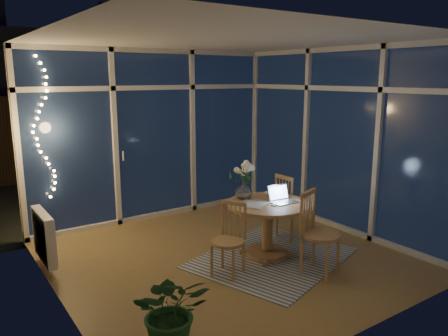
{
  "coord_description": "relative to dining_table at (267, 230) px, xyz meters",
  "views": [
    {
      "loc": [
        -2.9,
        -4.16,
        2.2
      ],
      "look_at": [
        0.12,
        0.25,
        1.07
      ],
      "focal_mm": 35.0,
      "sensor_mm": 36.0,
      "label": 1
    }
  ],
  "objects": [
    {
      "name": "potted_plant",
      "position": [
        -1.96,
        -1.23,
        0.04
      ],
      "size": [
        0.68,
        0.65,
        0.76
      ],
      "primitive_type": "imported",
      "rotation": [
        0.0,
        0.0,
        -0.41
      ],
      "color": "#1B4E23",
      "rests_on": "floor"
    },
    {
      "name": "wall_front",
      "position": [
        -0.42,
        -1.75,
        0.96
      ],
      "size": [
        4.0,
        0.04,
        2.6
      ],
      "primitive_type": "cube",
      "color": "silver",
      "rests_on": "floor"
    },
    {
      "name": "neighbour_roof",
      "position": [
        -0.12,
        8.75,
        1.86
      ],
      "size": [
        7.0,
        3.0,
        2.2
      ],
      "primitive_type": "cube",
      "color": "#2E3138",
      "rests_on": "ground"
    },
    {
      "name": "chair_right",
      "position": [
        0.68,
        0.29,
        0.12
      ],
      "size": [
        0.43,
        0.43,
        0.92
      ],
      "primitive_type": "cube",
      "rotation": [
        0.0,
        0.0,
        1.59
      ],
      "color": "#9B7646",
      "rests_on": "floor"
    },
    {
      "name": "window_wall_right",
      "position": [
        1.54,
        0.25,
        0.96
      ],
      "size": [
        0.1,
        4.0,
        2.6
      ],
      "primitive_type": "cube",
      "color": "silver",
      "rests_on": "floor"
    },
    {
      "name": "laptop",
      "position": [
        0.16,
        -0.1,
        0.46
      ],
      "size": [
        0.31,
        0.28,
        0.22
      ],
      "primitive_type": null,
      "rotation": [
        0.0,
        0.0,
        -0.04
      ],
      "color": "silver",
      "rests_on": "dining_table"
    },
    {
      "name": "radiator",
      "position": [
        -2.36,
        1.15,
        0.06
      ],
      "size": [
        0.1,
        0.7,
        0.58
      ],
      "primitive_type": "cube",
      "color": "silver",
      "rests_on": "wall_left"
    },
    {
      "name": "dining_table",
      "position": [
        0.0,
        0.0,
        0.0
      ],
      "size": [
        1.27,
        1.27,
        0.69
      ],
      "primitive_type": "cylinder",
      "rotation": [
        0.0,
        0.0,
        0.32
      ],
      "color": "#9B7646",
      "rests_on": "floor"
    },
    {
      "name": "flower_vase",
      "position": [
        -0.14,
        0.3,
        0.45
      ],
      "size": [
        0.25,
        0.25,
        0.21
      ],
      "primitive_type": "imported",
      "rotation": [
        0.0,
        0.0,
        0.32
      ],
      "color": "silver",
      "rests_on": "dining_table"
    },
    {
      "name": "bowl",
      "position": [
        0.24,
        0.25,
        0.36
      ],
      "size": [
        0.19,
        0.19,
        0.04
      ],
      "primitive_type": "imported",
      "rotation": [
        0.0,
        0.0,
        0.32
      ],
      "color": "white",
      "rests_on": "dining_table"
    },
    {
      "name": "fairy_lights",
      "position": [
        -2.07,
        2.13,
        1.18
      ],
      "size": [
        0.24,
        0.1,
        1.85
      ],
      "primitive_type": null,
      "color": "#EDAF5F",
      "rests_on": "window_wall_back"
    },
    {
      "name": "garden_patio",
      "position": [
        0.08,
        5.25,
        -0.4
      ],
      "size": [
        12.0,
        6.0,
        0.1
      ],
      "primitive_type": "cube",
      "color": "black",
      "rests_on": "ground"
    },
    {
      "name": "newspapers",
      "position": [
        -0.16,
        0.02,
        0.35
      ],
      "size": [
        0.47,
        0.44,
        0.01
      ],
      "primitive_type": "cube",
      "rotation": [
        0.0,
        0.0,
        0.56
      ],
      "color": "silver",
      "rests_on": "dining_table"
    },
    {
      "name": "wall_right",
      "position": [
        1.58,
        0.25,
        0.96
      ],
      "size": [
        0.04,
        4.0,
        2.6
      ],
      "primitive_type": "cube",
      "color": "silver",
      "rests_on": "floor"
    },
    {
      "name": "ceiling",
      "position": [
        -0.42,
        0.25,
        2.26
      ],
      "size": [
        4.0,
        4.0,
        0.0
      ],
      "primitive_type": "plane",
      "color": "silver",
      "rests_on": "wall_back"
    },
    {
      "name": "garden_shrubs",
      "position": [
        -1.22,
        3.65,
        0.11
      ],
      "size": [
        0.9,
        0.9,
        0.9
      ],
      "primitive_type": "sphere",
      "color": "#163218",
      "rests_on": "ground"
    },
    {
      "name": "window_wall_back",
      "position": [
        -0.42,
        2.21,
        0.96
      ],
      "size": [
        4.0,
        0.1,
        2.6
      ],
      "primitive_type": "cube",
      "color": "silver",
      "rests_on": "floor"
    },
    {
      "name": "wall_left",
      "position": [
        -2.42,
        0.25,
        0.96
      ],
      "size": [
        0.04,
        4.0,
        2.6
      ],
      "primitive_type": "cube",
      "color": "silver",
      "rests_on": "floor"
    },
    {
      "name": "chair_left",
      "position": [
        -0.72,
        -0.17,
        0.08
      ],
      "size": [
        0.53,
        0.53,
        0.84
      ],
      "primitive_type": "cube",
      "rotation": [
        0.0,
        0.0,
        -1.07
      ],
      "color": "#9B7646",
      "rests_on": "floor"
    },
    {
      "name": "phone",
      "position": [
        0.01,
        -0.13,
        0.35
      ],
      "size": [
        0.13,
        0.09,
        0.01
      ],
      "primitive_type": "cube",
      "rotation": [
        0.0,
        0.0,
        0.29
      ],
      "color": "black",
      "rests_on": "dining_table"
    },
    {
      "name": "garden_fence",
      "position": [
        -0.42,
        5.75,
        0.56
      ],
      "size": [
        11.0,
        0.08,
        1.8
      ],
      "primitive_type": "cube",
      "color": "#352513",
      "rests_on": "ground"
    },
    {
      "name": "wall_back",
      "position": [
        -0.42,
        2.25,
        0.96
      ],
      "size": [
        4.0,
        0.04,
        2.6
      ],
      "primitive_type": "cube",
      "color": "silver",
      "rests_on": "floor"
    },
    {
      "name": "chair_front",
      "position": [
        0.17,
        -0.72,
        0.13
      ],
      "size": [
        0.56,
        0.56,
        0.96
      ],
      "primitive_type": "cube",
      "rotation": [
        0.0,
        0.0,
        0.33
      ],
      "color": "#9B7646",
      "rests_on": "floor"
    },
    {
      "name": "rug",
      "position": [
        0.0,
        -0.1,
        -0.34
      ],
      "size": [
        2.21,
        1.97,
        0.01
      ],
      "primitive_type": "cube",
      "rotation": [
        0.0,
        0.0,
        0.32
      ],
      "color": "beige",
      "rests_on": "floor"
    },
    {
      "name": "floor",
      "position": [
        -0.42,
        0.25,
        -0.34
      ],
      "size": [
        4.0,
        4.0,
        0.0
      ],
      "primitive_type": "plane",
      "color": "olive",
      "rests_on": "ground"
    }
  ]
}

